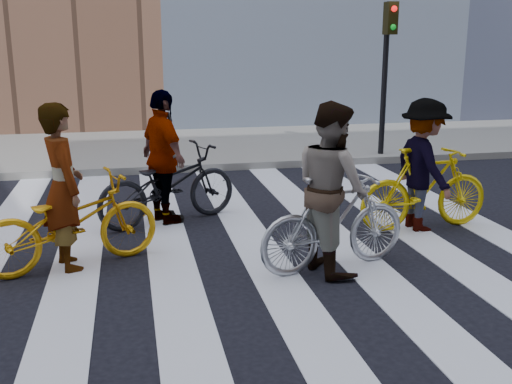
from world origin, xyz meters
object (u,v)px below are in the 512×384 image
object	(u,v)px
bike_yellow_right	(425,189)
rider_rear	(163,158)
traffic_signal	(387,54)
bike_silver_mid	(335,222)
rider_left	(63,187)
rider_right	(423,165)
bike_yellow_left	(70,222)
rider_mid	(331,188)
bike_dark_rear	(168,185)

from	to	relation	value
bike_yellow_right	rider_rear	size ratio (longest dim) A/B	1.01
traffic_signal	bike_silver_mid	bearing A→B (deg)	-118.24
rider_left	rider_right	xyz separation A→B (m)	(4.66, 0.50, -0.05)
bike_yellow_left	rider_left	xyz separation A→B (m)	(-0.05, 0.00, 0.41)
rider_mid	traffic_signal	bearing A→B (deg)	-41.04
traffic_signal	rider_right	size ratio (longest dim) A/B	1.83
bike_yellow_left	rider_rear	size ratio (longest dim) A/B	1.08
bike_dark_rear	rider_left	world-z (taller)	rider_left
bike_dark_rear	rider_rear	world-z (taller)	rider_rear
bike_yellow_right	rider_mid	xyz separation A→B (m)	(-1.77, -1.18, 0.39)
bike_yellow_right	rider_mid	bearing A→B (deg)	120.17
bike_yellow_left	rider_rear	distance (m)	1.96
rider_right	rider_rear	size ratio (longest dim) A/B	0.95
rider_left	rider_rear	distance (m)	1.95
rider_right	bike_yellow_right	bearing A→B (deg)	-93.55
bike_yellow_left	bike_silver_mid	bearing A→B (deg)	-123.53
rider_mid	rider_rear	world-z (taller)	rider_mid
traffic_signal	rider_right	world-z (taller)	traffic_signal
rider_right	rider_mid	bearing A→B (deg)	120.94
rider_left	rider_right	distance (m)	4.68
bike_dark_rear	rider_mid	size ratio (longest dim) A/B	1.11
rider_left	bike_dark_rear	bearing A→B (deg)	-59.92
traffic_signal	rider_right	bearing A→B (deg)	-107.50
rider_left	rider_rear	bearing A→B (deg)	-58.79
rider_mid	rider_right	size ratio (longest dim) A/B	1.06
bike_yellow_left	bike_silver_mid	size ratio (longest dim) A/B	1.10
traffic_signal	rider_rear	size ratio (longest dim) A/B	1.74
bike_dark_rear	bike_yellow_left	bearing A→B (deg)	118.70
bike_dark_rear	rider_left	bearing A→B (deg)	117.56
bike_silver_mid	bike_dark_rear	bearing A→B (deg)	25.47
bike_yellow_right	rider_right	bearing A→B (deg)	86.45
bike_yellow_right	rider_right	world-z (taller)	rider_right
bike_yellow_left	bike_dark_rear	xyz separation A→B (m)	(1.21, 1.53, 0.02)
bike_dark_rear	rider_mid	bearing A→B (deg)	-165.82
bike_yellow_left	rider_rear	world-z (taller)	rider_rear
bike_dark_rear	rider_rear	bearing A→B (deg)	67.10
bike_silver_mid	rider_rear	xyz separation A→B (m)	(-1.77, 2.21, 0.39)
rider_left	rider_mid	world-z (taller)	rider_mid
rider_left	rider_rear	world-z (taller)	same
traffic_signal	bike_yellow_right	distance (m)	5.17
bike_yellow_right	rider_mid	distance (m)	2.16
traffic_signal	rider_left	size ratio (longest dim) A/B	1.74
bike_yellow_left	rider_left	world-z (taller)	rider_left
bike_dark_rear	rider_right	xyz separation A→B (m)	(3.39, -1.03, 0.35)
bike_dark_rear	rider_rear	xyz separation A→B (m)	(-0.05, 0.00, 0.39)
bike_silver_mid	rider_mid	world-z (taller)	rider_mid
bike_silver_mid	rider_rear	world-z (taller)	rider_rear
bike_silver_mid	bike_dark_rear	distance (m)	2.81
bike_dark_rear	rider_left	size ratio (longest dim) A/B	1.12
bike_silver_mid	rider_left	bearing A→B (deg)	64.64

